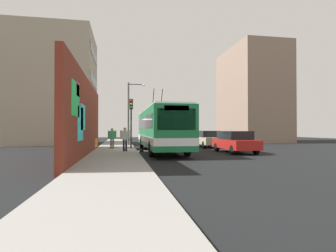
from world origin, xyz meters
name	(u,v)px	position (x,y,z in m)	size (l,w,h in m)	color
ground_plane	(136,151)	(0.00, 0.00, 0.00)	(80.00, 80.00, 0.00)	black
sidewalk_slab	(115,151)	(0.00, 1.60, 0.07)	(48.00, 3.20, 0.15)	gray
graffiti_wall	(86,118)	(-3.62, 3.35, 2.41)	(14.80, 0.32, 4.82)	maroon
building_far_left	(52,89)	(12.20, 9.20, 6.53)	(9.11, 9.55, 13.05)	#9E937F
building_far_right	(251,95)	(13.98, -17.00, 6.53)	(10.66, 6.53, 13.07)	gray
city_bus	(160,128)	(-0.68, -1.80, 1.80)	(12.16, 2.55, 5.02)	#19723F
parked_car_red	(235,141)	(-2.64, -7.00, 0.84)	(4.57, 1.90, 1.58)	#B21E19
parked_car_champagne	(207,138)	(3.70, -7.00, 0.84)	(4.80, 1.84, 1.58)	#C6B793
parked_car_dark_gray	(192,137)	(9.13, -7.00, 0.83)	(4.62, 1.76, 1.58)	#38383D
pedestrian_at_curb	(125,137)	(-1.72, 0.90, 1.15)	(0.23, 0.68, 1.70)	#1E1E2D
pedestrian_midblock	(112,137)	(1.05, 1.88, 1.13)	(0.22, 0.67, 1.67)	#595960
traffic_light	(131,115)	(1.36, 0.35, 2.91)	(0.49, 0.28, 4.10)	#2D382D
street_lamp	(130,109)	(6.00, 0.25, 3.76)	(0.44, 1.75, 6.26)	#4C4C51
curbside_puddle	(144,151)	(-0.12, -0.60, 0.00)	(1.71, 1.71, 0.00)	black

